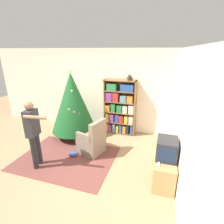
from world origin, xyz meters
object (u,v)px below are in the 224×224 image
christmas_tree (72,102)px  table_lamp (130,77)px  armchair (92,141)px  bookshelf (120,108)px  standing_person (33,130)px  television (167,149)px

christmas_tree → table_lamp: bearing=22.7°
christmas_tree → armchair: (0.92, -0.72, -0.76)m
armchair → bookshelf: bearing=-179.3°
christmas_tree → standing_person: bearing=-92.2°
christmas_tree → table_lamp: size_ratio=10.13×
bookshelf → standing_person: bookshelf is taller
bookshelf → standing_person: 2.62m
television → standing_person: 2.81m
table_lamp → bookshelf: bearing=-177.6°
television → armchair: television is taller
bookshelf → table_lamp: size_ratio=8.55×
christmas_tree → standing_person: (-0.06, -1.61, -0.17)m
television → standing_person: (-2.78, -0.38, 0.18)m
bookshelf → table_lamp: (0.27, 0.01, 0.98)m
standing_person → table_lamp: 2.92m
table_lamp → christmas_tree: bearing=-157.3°
bookshelf → television: 2.36m
christmas_tree → table_lamp: (1.55, 0.65, 0.73)m
christmas_tree → television: bearing=-24.3°
armchair → table_lamp: table_lamp is taller
armchair → television: bearing=89.9°
christmas_tree → armchair: christmas_tree is taller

